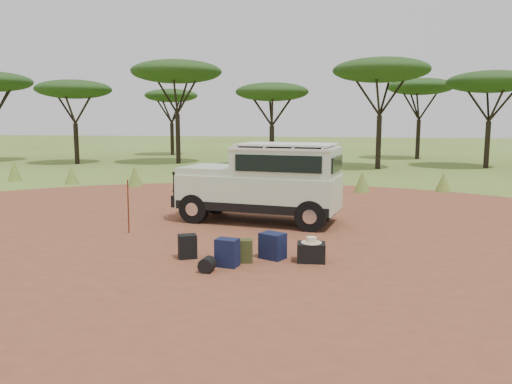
% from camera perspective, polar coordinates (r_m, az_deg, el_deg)
% --- Properties ---
extents(ground, '(140.00, 140.00, 0.00)m').
position_cam_1_polar(ground, '(11.08, -3.11, -5.73)').
color(ground, '#5D6C26').
rests_on(ground, ground).
extents(dirt_clearing, '(23.00, 23.00, 0.01)m').
position_cam_1_polar(dirt_clearing, '(11.08, -3.11, -5.71)').
color(dirt_clearing, brown).
rests_on(dirt_clearing, ground).
extents(grass_fringe, '(36.60, 1.60, 0.90)m').
position_cam_1_polar(grass_fringe, '(19.39, 3.46, 1.50)').
color(grass_fringe, '#5D6C26').
rests_on(grass_fringe, ground).
extents(acacia_treeline, '(46.70, 13.20, 6.26)m').
position_cam_1_polar(acacia_treeline, '(30.37, 7.61, 12.31)').
color(acacia_treeline, black).
rests_on(acacia_treeline, ground).
extents(safari_vehicle, '(4.47, 2.27, 2.08)m').
position_cam_1_polar(safari_vehicle, '(13.04, 0.98, 0.89)').
color(safari_vehicle, beige).
rests_on(safari_vehicle, ground).
extents(walking_staff, '(0.18, 0.29, 1.32)m').
position_cam_1_polar(walking_staff, '(12.03, -14.39, -1.65)').
color(walking_staff, maroon).
rests_on(walking_staff, ground).
extents(backpack_black, '(0.42, 0.38, 0.47)m').
position_cam_1_polar(backpack_black, '(9.82, -7.84, -6.20)').
color(backpack_black, black).
rests_on(backpack_black, ground).
extents(backpack_navy, '(0.44, 0.35, 0.52)m').
position_cam_1_polar(backpack_navy, '(9.21, -3.30, -6.95)').
color(backpack_navy, '#121C39').
rests_on(backpack_navy, ground).
extents(backpack_olive, '(0.36, 0.29, 0.44)m').
position_cam_1_polar(backpack_olive, '(9.47, -1.37, -6.75)').
color(backpack_olive, '#333C1C').
rests_on(backpack_olive, ground).
extents(duffel_navy, '(0.55, 0.50, 0.51)m').
position_cam_1_polar(duffel_navy, '(9.71, 1.91, -6.18)').
color(duffel_navy, '#121C39').
rests_on(duffel_navy, ground).
extents(hard_case, '(0.55, 0.42, 0.37)m').
position_cam_1_polar(hard_case, '(9.55, 6.33, -6.89)').
color(hard_case, black).
rests_on(hard_case, ground).
extents(stuff_sack, '(0.29, 0.29, 0.27)m').
position_cam_1_polar(stuff_sack, '(8.94, -5.60, -8.27)').
color(stuff_sack, black).
rests_on(stuff_sack, ground).
extents(safari_hat, '(0.39, 0.39, 0.11)m').
position_cam_1_polar(safari_hat, '(9.50, 6.35, -5.56)').
color(safari_hat, beige).
rests_on(safari_hat, hard_case).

